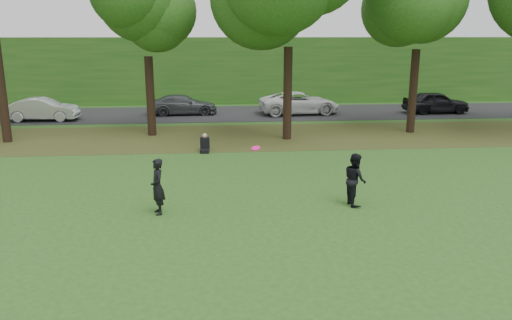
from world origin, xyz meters
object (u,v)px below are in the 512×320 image
at_px(frisbee, 256,148).
at_px(player_right, 355,179).
at_px(seated_person, 205,145).
at_px(player_left, 158,187).

bearing_deg(frisbee, player_right, -0.35).
bearing_deg(frisbee, seated_person, 102.00).
height_order(player_left, player_right, player_left).
relative_size(player_left, seated_person, 2.03).
relative_size(player_left, frisbee, 5.20).
relative_size(player_right, seated_person, 1.99).
distance_m(player_left, player_right, 6.05).
bearing_deg(player_right, frisbee, 84.66).
distance_m(player_right, seated_person, 9.15).
height_order(player_left, seated_person, player_left).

